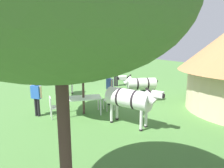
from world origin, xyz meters
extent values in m
plane|color=#497939|center=(0.00, 0.00, 0.00)|extent=(36.00, 36.00, 0.00)
cylinder|color=#4C3230|center=(2.80, 1.18, 1.16)|extent=(0.10, 0.10, 2.32)
cone|color=beige|center=(2.80, 1.18, 2.65)|extent=(3.34, 3.34, 0.66)
cube|color=silver|center=(2.80, 1.18, 0.72)|extent=(1.66, 1.20, 0.04)
cylinder|color=silver|center=(2.24, 1.70, 0.35)|extent=(0.06, 0.06, 0.70)
cylinder|color=silver|center=(3.56, 1.31, 0.35)|extent=(0.06, 0.06, 0.70)
cylinder|color=silver|center=(2.04, 1.04, 0.35)|extent=(0.06, 0.06, 0.70)
cylinder|color=silver|center=(3.36, 0.65, 0.35)|extent=(0.06, 0.06, 0.70)
cube|color=silver|center=(3.99, 1.05, 0.45)|extent=(0.46, 0.48, 0.04)
cube|color=silver|center=(4.18, 1.03, 0.68)|extent=(0.08, 0.44, 0.45)
cylinder|color=silver|center=(3.79, 0.88, 0.23)|extent=(0.04, 0.04, 0.45)
cylinder|color=silver|center=(3.83, 1.26, 0.23)|extent=(0.04, 0.04, 0.45)
cylinder|color=silver|center=(4.15, 0.85, 0.23)|extent=(0.04, 0.04, 0.45)
cylinder|color=silver|center=(4.19, 1.22, 0.23)|extent=(0.04, 0.04, 0.45)
cube|color=silver|center=(1.60, 1.25, 0.45)|extent=(0.45, 0.46, 0.04)
cube|color=silver|center=(1.41, 1.26, 0.68)|extent=(0.07, 0.44, 0.45)
cylinder|color=silver|center=(1.79, 1.43, 0.23)|extent=(0.04, 0.04, 0.45)
cylinder|color=silver|center=(1.77, 1.05, 0.23)|extent=(0.04, 0.04, 0.45)
cylinder|color=silver|center=(1.44, 1.45, 0.23)|extent=(0.04, 0.04, 0.45)
cylinder|color=silver|center=(1.41, 1.07, 0.23)|extent=(0.04, 0.04, 0.45)
cylinder|color=black|center=(4.67, 0.46, 0.39)|extent=(0.11, 0.11, 0.78)
cylinder|color=black|center=(4.58, 0.56, 0.39)|extent=(0.11, 0.11, 0.78)
cube|color=blue|center=(4.62, 0.51, 1.05)|extent=(0.42, 0.45, 0.55)
cylinder|color=#DFB58C|center=(4.78, 0.33, 1.07)|extent=(0.08, 0.08, 0.52)
cylinder|color=#DFB58C|center=(4.47, 0.70, 1.07)|extent=(0.08, 0.08, 0.52)
sphere|color=#DFB58C|center=(4.62, 0.51, 1.45)|extent=(0.21, 0.21, 0.21)
cylinder|color=black|center=(1.21, 0.65, 0.39)|extent=(0.11, 0.11, 0.77)
cylinder|color=black|center=(1.20, 0.51, 0.39)|extent=(0.11, 0.11, 0.77)
cube|color=#3852BA|center=(1.21, 0.58, 1.05)|extent=(0.21, 0.43, 0.55)
cylinder|color=#D1AD9A|center=(1.22, 0.82, 1.06)|extent=(0.08, 0.08, 0.52)
cylinder|color=#D1AD9A|center=(1.20, 0.34, 1.06)|extent=(0.08, 0.08, 0.52)
sphere|color=#D1AD9A|center=(1.21, 0.58, 1.45)|extent=(0.21, 0.21, 0.21)
cylinder|color=black|center=(-1.24, -2.92, 0.43)|extent=(0.13, 0.13, 0.87)
cylinder|color=black|center=(-1.13, -3.03, 0.43)|extent=(0.13, 0.13, 0.87)
cube|color=#2553B2|center=(-1.18, -2.97, 1.17)|extent=(0.49, 0.48, 0.61)
cylinder|color=tan|center=(-1.37, -2.79, 1.19)|extent=(0.09, 0.09, 0.58)
cylinder|color=tan|center=(-0.99, -3.16, 1.19)|extent=(0.09, 0.09, 0.58)
sphere|color=tan|center=(-1.18, -2.97, 1.62)|extent=(0.23, 0.23, 0.23)
cube|color=#396AA6|center=(-2.10, -0.78, 0.22)|extent=(0.74, 0.73, 0.03)
cube|color=white|center=(-1.86, -0.63, 0.45)|extent=(0.72, 0.72, 0.35)
cube|color=silver|center=(-1.91, -0.96, 0.11)|extent=(0.53, 0.36, 0.22)
cube|color=silver|center=(-2.19, -0.53, 0.11)|extent=(0.53, 0.36, 0.22)
cylinder|color=silver|center=(-0.57, 0.80, 0.93)|extent=(1.58, 1.08, 0.60)
cylinder|color=black|center=(-0.84, 0.91, 0.93)|extent=(0.29, 0.60, 0.61)
cylinder|color=black|center=(-0.32, 0.71, 0.93)|extent=(0.29, 0.60, 0.61)
cylinder|color=silver|center=(0.11, 0.54, 1.11)|extent=(0.59, 0.44, 0.48)
cube|color=silver|center=(0.38, 0.44, 1.27)|extent=(0.44, 0.31, 0.20)
cube|color=black|center=(0.54, 0.38, 1.24)|extent=(0.16, 0.16, 0.12)
cube|color=black|center=(0.11, 0.54, 1.31)|extent=(0.36, 0.17, 0.28)
cylinder|color=silver|center=(0.01, 0.76, 0.35)|extent=(0.11, 0.11, 0.70)
cylinder|color=black|center=(0.01, 0.76, 0.03)|extent=(0.13, 0.13, 0.06)
cylinder|color=silver|center=(-0.11, 0.45, 0.35)|extent=(0.11, 0.11, 0.70)
cylinder|color=black|center=(-0.11, 0.45, 0.03)|extent=(0.13, 0.13, 0.06)
cylinder|color=silver|center=(-1.02, 1.16, 0.35)|extent=(0.11, 0.11, 0.70)
cylinder|color=black|center=(-1.02, 1.16, 0.03)|extent=(0.13, 0.13, 0.06)
cylinder|color=silver|center=(-1.14, 0.85, 0.35)|extent=(0.11, 0.11, 0.70)
cylinder|color=black|center=(-1.14, 0.85, 0.03)|extent=(0.13, 0.13, 0.06)
cylinder|color=black|center=(-1.29, 1.08, 0.83)|extent=(0.24, 0.13, 0.53)
cylinder|color=silver|center=(1.76, 3.12, 1.03)|extent=(1.36, 1.83, 0.69)
cylinder|color=black|center=(1.90, 2.82, 1.03)|extent=(0.67, 0.38, 0.70)
cylinder|color=black|center=(1.62, 3.40, 1.03)|extent=(0.67, 0.38, 0.70)
cylinder|color=silver|center=(1.39, 3.89, 1.21)|extent=(0.52, 0.63, 0.51)
cube|color=silver|center=(1.27, 4.14, 1.37)|extent=(0.34, 0.44, 0.20)
cube|color=black|center=(1.19, 4.30, 1.34)|extent=(0.16, 0.16, 0.12)
cube|color=black|center=(1.39, 3.89, 1.41)|extent=(0.20, 0.35, 0.28)
cylinder|color=silver|center=(1.30, 3.62, 0.39)|extent=(0.11, 0.11, 0.78)
cylinder|color=black|center=(1.30, 3.62, 0.03)|extent=(0.13, 0.13, 0.06)
cylinder|color=silver|center=(1.65, 3.78, 0.39)|extent=(0.11, 0.11, 0.78)
cylinder|color=black|center=(1.65, 3.78, 0.03)|extent=(0.13, 0.13, 0.06)
cylinder|color=silver|center=(1.87, 2.46, 0.39)|extent=(0.11, 0.11, 0.78)
cylinder|color=black|center=(1.87, 2.46, 0.03)|extent=(0.13, 0.13, 0.06)
cylinder|color=silver|center=(2.21, 2.62, 0.39)|extent=(0.11, 0.11, 0.78)
cylinder|color=black|center=(2.21, 2.62, 0.03)|extent=(0.13, 0.13, 0.06)
cylinder|color=black|center=(2.15, 2.31, 0.93)|extent=(0.15, 0.23, 0.53)
cylinder|color=silver|center=(2.60, -2.05, 1.01)|extent=(1.29, 1.60, 0.65)
cylinder|color=black|center=(2.45, -2.30, 1.01)|extent=(0.61, 0.40, 0.66)
cylinder|color=black|center=(2.73, -1.82, 1.01)|extent=(0.61, 0.40, 0.66)
cylinder|color=silver|center=(2.97, -1.41, 1.19)|extent=(0.52, 0.61, 0.50)
cube|color=silver|center=(3.11, -1.16, 1.35)|extent=(0.35, 0.44, 0.20)
cube|color=black|center=(3.19, -1.01, 1.32)|extent=(0.16, 0.16, 0.12)
cube|color=black|center=(2.97, -1.41, 1.39)|extent=(0.22, 0.34, 0.28)
cylinder|color=silver|center=(2.72, -1.47, 0.39)|extent=(0.11, 0.11, 0.77)
cylinder|color=black|center=(2.72, -1.47, 0.03)|extent=(0.13, 0.13, 0.06)
cylinder|color=silver|center=(3.03, -1.65, 0.39)|extent=(0.11, 0.11, 0.77)
cylinder|color=black|center=(3.03, -1.65, 0.03)|extent=(0.13, 0.13, 0.06)
cylinder|color=silver|center=(2.17, -2.44, 0.39)|extent=(0.11, 0.11, 0.77)
cylinder|color=black|center=(2.17, -2.44, 0.03)|extent=(0.13, 0.13, 0.06)
cylinder|color=silver|center=(2.48, -2.62, 0.39)|extent=(0.11, 0.11, 0.77)
cylinder|color=black|center=(2.48, -2.62, 0.03)|extent=(0.13, 0.13, 0.06)
cylinder|color=black|center=(2.21, -2.73, 0.91)|extent=(0.16, 0.23, 0.53)
cylinder|color=#462D2C|center=(5.05, 6.36, 1.33)|extent=(0.19, 0.19, 2.66)
ellipsoid|color=#466432|center=(5.05, 6.36, 3.66)|extent=(3.61, 3.61, 2.17)
camera|label=1|loc=(5.80, 9.25, 3.14)|focal=32.85mm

